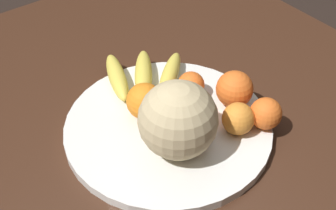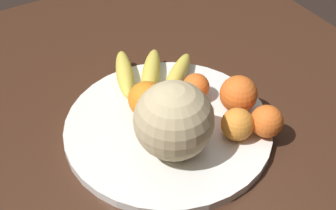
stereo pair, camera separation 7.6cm
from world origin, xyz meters
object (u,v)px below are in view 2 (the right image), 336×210
produce_tag (187,125)px  orange_top_small (146,99)px  orange_front_left (188,103)px  kitchen_table (132,155)px  fruit_bowl (168,127)px  orange_back_left (239,94)px  banana_bunch (150,75)px  orange_back_right (267,121)px  orange_front_right (237,124)px  orange_mid_center (196,87)px  melon (174,121)px

produce_tag → orange_top_small: bearing=153.1°
orange_front_left → orange_top_small: 0.08m
kitchen_table → produce_tag: produce_tag is taller
kitchen_table → orange_top_small: orange_top_small is taller
fruit_bowl → orange_back_left: (0.14, -0.03, 0.05)m
banana_bunch → orange_back_right: 0.27m
banana_bunch → orange_front_right: bearing=-129.8°
orange_mid_center → orange_back_right: bearing=-70.2°
orange_mid_center → produce_tag: 0.09m
orange_mid_center → orange_top_small: orange_top_small is taller
orange_front_left → produce_tag: orange_front_left is taller
orange_back_right → orange_top_small: orange_top_small is taller
banana_bunch → orange_front_left: 0.13m
orange_front_left → fruit_bowl: bearing=-174.5°
orange_back_right → orange_front_left: bearing=129.0°
melon → orange_back_right: 0.18m
fruit_bowl → melon: bearing=-112.0°
orange_top_small → produce_tag: 0.09m
fruit_bowl → banana_bunch: (0.03, 0.13, 0.03)m
fruit_bowl → banana_bunch: size_ratio=1.91×
orange_mid_center → orange_back_right: 0.17m
kitchen_table → orange_back_left: 0.26m
orange_back_right → orange_top_small: size_ratio=0.86×
orange_front_left → produce_tag: size_ratio=0.78×
orange_mid_center → banana_bunch: bearing=121.2°
orange_front_left → orange_back_left: (0.09, -0.04, 0.01)m
melon → produce_tag: bearing=36.4°
banana_bunch → orange_back_right: (0.11, -0.25, 0.01)m
kitchen_table → melon: bearing=-74.4°
orange_back_left → orange_top_small: (-0.16, 0.08, -0.00)m
kitchen_table → orange_back_right: bearing=-40.1°
banana_bunch → orange_top_small: size_ratio=2.92×
banana_bunch → orange_front_left: bearing=-138.2°
orange_front_left → orange_top_small: orange_top_small is taller
kitchen_table → orange_top_small: size_ratio=17.18×
orange_front_right → orange_back_left: size_ratio=0.83×
orange_front_left → orange_mid_center: bearing=40.1°
orange_back_left → orange_back_right: (0.00, -0.08, -0.01)m
orange_front_left → orange_mid_center: 0.05m
kitchen_table → fruit_bowl: fruit_bowl is taller
produce_tag → orange_mid_center: bearing=72.9°
orange_mid_center → produce_tag: size_ratio=0.72×
orange_back_right → orange_mid_center: bearing=109.8°
banana_bunch → produce_tag: banana_bunch is taller
orange_front_right → orange_top_small: 0.18m
orange_front_right → orange_mid_center: size_ratio=1.11×
melon → orange_mid_center: 0.16m
fruit_bowl → orange_back_left: bearing=-12.8°
fruit_bowl → orange_back_right: orange_back_right is taller
orange_back_right → produce_tag: 0.15m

